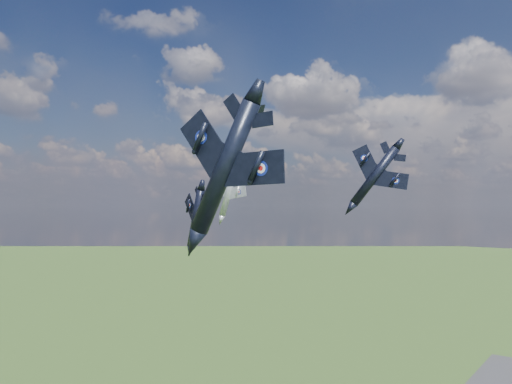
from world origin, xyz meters
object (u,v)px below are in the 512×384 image
Objects in this scene: jet_left_silver at (228,193)px; jet_lead_navy at (196,218)px; jet_right_navy at (225,168)px; jet_high_navy at (375,176)px.

jet_lead_navy is at bearing -72.59° from jet_left_silver.
jet_right_navy is (29.54, -27.36, 5.28)m from jet_lead_navy.
jet_left_silver is at bearing 152.55° from jet_high_navy.
jet_right_navy is 38.66m from jet_high_navy.
jet_high_navy is 31.45m from jet_left_silver.
jet_lead_navy is 40.60m from jet_right_navy.
jet_lead_navy is 29.46m from jet_high_navy.
jet_high_navy is at bearing 86.45° from jet_right_navy.
jet_right_navy is 53.69m from jet_left_silver.
jet_lead_navy is at bearing 129.09° from jet_right_navy.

